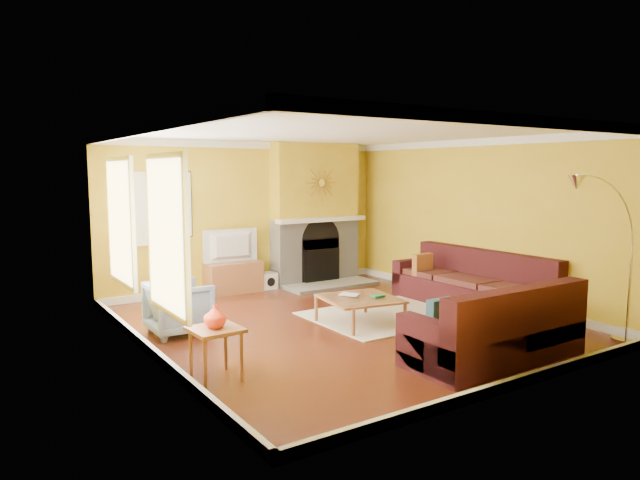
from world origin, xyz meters
TOP-DOWN VIEW (x-y plane):
  - floor at (0.00, 0.00)m, footprint 5.50×6.00m
  - ceiling at (0.00, 0.00)m, footprint 5.50×6.00m
  - wall_back at (0.00, 3.01)m, footprint 5.50×0.02m
  - wall_front at (0.00, -3.01)m, footprint 5.50×0.02m
  - wall_left at (-2.76, 0.00)m, footprint 0.02×6.00m
  - wall_right at (2.76, 0.00)m, footprint 0.02×6.00m
  - baseboard at (0.00, 0.00)m, footprint 5.50×6.00m
  - crown_molding at (0.00, 0.00)m, footprint 5.50×6.00m
  - window_left_near at (-2.72, 1.30)m, footprint 0.06×1.22m
  - window_left_far at (-2.72, -0.60)m, footprint 0.06×1.22m
  - window_back at (-1.90, 2.96)m, footprint 0.82×0.06m
  - wall_art at (-1.25, 2.97)m, footprint 0.34×0.04m
  - fireplace at (1.35, 2.80)m, footprint 1.80×0.40m
  - mantel at (1.35, 2.56)m, footprint 1.92×0.22m
  - hearth at (1.35, 2.25)m, footprint 1.80×0.70m
  - sunburst at (1.35, 2.57)m, footprint 0.70×0.04m
  - rug at (0.89, -0.02)m, footprint 2.40×1.80m
  - sectional_sofa at (1.10, -0.81)m, footprint 3.30×3.78m
  - coffee_table at (0.19, -0.18)m, footprint 1.14×1.14m
  - media_console at (-0.42, 2.77)m, footprint 1.00×0.45m
  - tv at (-0.42, 2.77)m, footprint 1.03×0.16m
  - subwoofer at (0.25, 2.74)m, footprint 0.30×0.30m
  - armchair at (-2.12, 0.78)m, footprint 0.78×0.76m
  - side_table at (-2.38, -1.07)m, footprint 0.52×0.52m
  - vase at (-2.38, -1.07)m, footprint 0.27×0.27m
  - book at (0.04, -0.08)m, footprint 0.31×0.33m
  - arc_lamp at (1.93, -2.74)m, footprint 1.35×0.36m

SIDE VIEW (x-z plane):
  - floor at x=0.00m, z-range -0.02..0.00m
  - rug at x=0.89m, z-range 0.00..0.02m
  - hearth at x=1.35m, z-range 0.00..0.06m
  - baseboard at x=0.00m, z-range 0.00..0.12m
  - subwoofer at x=0.25m, z-range 0.00..0.30m
  - coffee_table at x=0.19m, z-range 0.00..0.40m
  - media_console at x=-0.42m, z-range 0.00..0.55m
  - side_table at x=-2.38m, z-range 0.00..0.55m
  - armchair at x=-2.12m, z-range 0.00..0.71m
  - book at x=0.04m, z-range 0.40..0.42m
  - sectional_sofa at x=1.10m, z-range 0.00..0.90m
  - vase at x=-2.38m, z-range 0.55..0.80m
  - tv at x=-0.42m, z-range 0.55..1.14m
  - arc_lamp at x=1.93m, z-range 0.00..2.12m
  - mantel at x=1.35m, z-range 1.21..1.29m
  - wall_back at x=0.00m, z-range 0.00..2.70m
  - wall_front at x=0.00m, z-range 0.00..2.70m
  - wall_left at x=-2.76m, z-range 0.00..2.70m
  - wall_right at x=2.76m, z-range 0.00..2.70m
  - fireplace at x=1.35m, z-range 0.00..2.70m
  - window_left_near at x=-2.72m, z-range 0.64..2.36m
  - window_left_far at x=-2.72m, z-range 0.64..2.36m
  - window_back at x=-1.90m, z-range 0.94..2.16m
  - wall_art at x=-1.25m, z-range 1.03..2.17m
  - sunburst at x=1.35m, z-range 1.60..2.30m
  - crown_molding at x=0.00m, z-range 2.58..2.70m
  - ceiling at x=0.00m, z-range 2.70..2.72m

